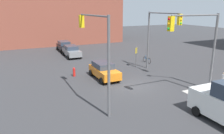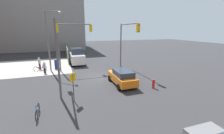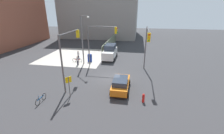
{
  "view_description": "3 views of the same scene",
  "coord_description": "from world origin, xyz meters",
  "px_view_note": "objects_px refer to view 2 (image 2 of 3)",
  "views": [
    {
      "loc": [
        16.35,
        -9.81,
        6.87
      ],
      "look_at": [
        -0.23,
        -2.08,
        1.92
      ],
      "focal_mm": 35.0,
      "sensor_mm": 36.0,
      "label": 1
    },
    {
      "loc": [
        -16.9,
        4.14,
        5.67
      ],
      "look_at": [
        -2.2,
        -0.82,
        1.78
      ],
      "focal_mm": 24.0,
      "sensor_mm": 36.0,
      "label": 2
    },
    {
      "loc": [
        -18.29,
        -3.3,
        8.81
      ],
      "look_at": [
        -1.4,
        -0.36,
        2.19
      ],
      "focal_mm": 24.0,
      "sensor_mm": 36.0,
      "label": 3
    }
  ],
  "objects_px": {
    "traffic_signal_ne_corner": "(72,38)",
    "bicycle_at_crosswalk": "(37,112)",
    "pedestrian_crossing": "(44,67)",
    "van_white_delivery": "(77,56)",
    "traffic_signal_nw_corner": "(57,42)",
    "pedestrian_waiting": "(39,63)",
    "coupe_orange": "(122,77)",
    "mailbox_blue": "(57,64)",
    "fire_hydrant": "(153,84)",
    "traffic_signal_se_corner": "(127,37)",
    "street_lamp_corner": "(50,37)",
    "bicycle_leaning_on_fence": "(40,69)"
  },
  "relations": [
    {
      "from": "traffic_signal_ne_corner",
      "to": "bicycle_at_crosswalk",
      "type": "xyz_separation_m",
      "value": [
        -11.3,
        3.29,
        -4.24
      ]
    },
    {
      "from": "pedestrian_crossing",
      "to": "traffic_signal_ne_corner",
      "type": "bearing_deg",
      "value": -77.82
    },
    {
      "from": "van_white_delivery",
      "to": "bicycle_at_crosswalk",
      "type": "bearing_deg",
      "value": 164.91
    },
    {
      "from": "traffic_signal_nw_corner",
      "to": "pedestrian_waiting",
      "type": "relative_size",
      "value": 3.76
    },
    {
      "from": "traffic_signal_ne_corner",
      "to": "coupe_orange",
      "type": "distance_m",
      "value": 9.49
    },
    {
      "from": "mailbox_blue",
      "to": "coupe_orange",
      "type": "distance_m",
      "value": 11.4
    },
    {
      "from": "bicycle_at_crosswalk",
      "to": "fire_hydrant",
      "type": "bearing_deg",
      "value": -79.97
    },
    {
      "from": "traffic_signal_se_corner",
      "to": "coupe_orange",
      "type": "xyz_separation_m",
      "value": [
        -5.38,
        2.84,
        -3.8
      ]
    },
    {
      "from": "coupe_orange",
      "to": "pedestrian_waiting",
      "type": "height_order",
      "value": "pedestrian_waiting"
    },
    {
      "from": "fire_hydrant",
      "to": "pedestrian_crossing",
      "type": "xyz_separation_m",
      "value": [
        9.2,
        10.7,
        0.32
      ]
    },
    {
      "from": "traffic_signal_se_corner",
      "to": "traffic_signal_ne_corner",
      "type": "distance_m",
      "value": 7.53
    },
    {
      "from": "traffic_signal_se_corner",
      "to": "traffic_signal_nw_corner",
      "type": "bearing_deg",
      "value": 118.22
    },
    {
      "from": "pedestrian_crossing",
      "to": "van_white_delivery",
      "type": "bearing_deg",
      "value": -38.1
    },
    {
      "from": "street_lamp_corner",
      "to": "mailbox_blue",
      "type": "xyz_separation_m",
      "value": [
        1.25,
        -0.53,
        -3.94
      ]
    },
    {
      "from": "coupe_orange",
      "to": "traffic_signal_ne_corner",
      "type": "bearing_deg",
      "value": 30.05
    },
    {
      "from": "traffic_signal_ne_corner",
      "to": "bicycle_at_crosswalk",
      "type": "relative_size",
      "value": 3.71
    },
    {
      "from": "mailbox_blue",
      "to": "bicycle_at_crosswalk",
      "type": "relative_size",
      "value": 0.82
    },
    {
      "from": "traffic_signal_se_corner",
      "to": "pedestrian_waiting",
      "type": "xyz_separation_m",
      "value": [
        4.47,
        11.9,
        -3.74
      ]
    },
    {
      "from": "fire_hydrant",
      "to": "bicycle_at_crosswalk",
      "type": "bearing_deg",
      "value": 100.03
    },
    {
      "from": "bicycle_leaning_on_fence",
      "to": "traffic_signal_ne_corner",
      "type": "bearing_deg",
      "value": -103.78
    },
    {
      "from": "traffic_signal_nw_corner",
      "to": "traffic_signal_ne_corner",
      "type": "height_order",
      "value": "same"
    },
    {
      "from": "pedestrian_waiting",
      "to": "mailbox_blue",
      "type": "bearing_deg",
      "value": 15.12
    },
    {
      "from": "traffic_signal_nw_corner",
      "to": "traffic_signal_ne_corner",
      "type": "relative_size",
      "value": 1.0
    },
    {
      "from": "coupe_orange",
      "to": "bicycle_at_crosswalk",
      "type": "distance_m",
      "value": 8.54
    },
    {
      "from": "traffic_signal_se_corner",
      "to": "bicycle_at_crosswalk",
      "type": "bearing_deg",
      "value": 131.02
    },
    {
      "from": "pedestrian_waiting",
      "to": "pedestrian_crossing",
      "type": "bearing_deg",
      "value": -41.75
    },
    {
      "from": "traffic_signal_se_corner",
      "to": "mailbox_blue",
      "type": "height_order",
      "value": "traffic_signal_se_corner"
    },
    {
      "from": "coupe_orange",
      "to": "bicycle_at_crosswalk",
      "type": "relative_size",
      "value": 2.45
    },
    {
      "from": "traffic_signal_se_corner",
      "to": "traffic_signal_ne_corner",
      "type": "bearing_deg",
      "value": 73.27
    },
    {
      "from": "street_lamp_corner",
      "to": "pedestrian_crossing",
      "type": "relative_size",
      "value": 5.1
    },
    {
      "from": "fire_hydrant",
      "to": "bicycle_at_crosswalk",
      "type": "height_order",
      "value": "bicycle_at_crosswalk"
    },
    {
      "from": "traffic_signal_ne_corner",
      "to": "van_white_delivery",
      "type": "distance_m",
      "value": 5.48
    },
    {
      "from": "traffic_signal_ne_corner",
      "to": "fire_hydrant",
      "type": "xyz_separation_m",
      "value": [
        -9.5,
        -6.91,
        -4.1
      ]
    },
    {
      "from": "mailbox_blue",
      "to": "fire_hydrant",
      "type": "relative_size",
      "value": 1.52
    },
    {
      "from": "van_white_delivery",
      "to": "pedestrian_waiting",
      "type": "bearing_deg",
      "value": 109.45
    },
    {
      "from": "mailbox_blue",
      "to": "bicycle_at_crosswalk",
      "type": "distance_m",
      "value": 13.05
    },
    {
      "from": "mailbox_blue",
      "to": "bicycle_leaning_on_fence",
      "type": "xyz_separation_m",
      "value": [
        -0.6,
        2.2,
        -0.42
      ]
    },
    {
      "from": "traffic_signal_se_corner",
      "to": "bicycle_leaning_on_fence",
      "type": "relative_size",
      "value": 3.71
    },
    {
      "from": "van_white_delivery",
      "to": "traffic_signal_ne_corner",
      "type": "bearing_deg",
      "value": 167.97
    },
    {
      "from": "traffic_signal_se_corner",
      "to": "fire_hydrant",
      "type": "bearing_deg",
      "value": 177.66
    },
    {
      "from": "traffic_signal_nw_corner",
      "to": "pedestrian_waiting",
      "type": "height_order",
      "value": "traffic_signal_nw_corner"
    },
    {
      "from": "fire_hydrant",
      "to": "pedestrian_crossing",
      "type": "relative_size",
      "value": 0.6
    },
    {
      "from": "traffic_signal_nw_corner",
      "to": "coupe_orange",
      "type": "relative_size",
      "value": 1.52
    },
    {
      "from": "pedestrian_crossing",
      "to": "bicycle_at_crosswalk",
      "type": "distance_m",
      "value": 11.02
    },
    {
      "from": "pedestrian_crossing",
      "to": "bicycle_at_crosswalk",
      "type": "xyz_separation_m",
      "value": [
        -11.0,
        -0.5,
        -0.46
      ]
    },
    {
      "from": "bicycle_leaning_on_fence",
      "to": "bicycle_at_crosswalk",
      "type": "xyz_separation_m",
      "value": [
        -12.4,
        -1.2,
        0.0
      ]
    },
    {
      "from": "fire_hydrant",
      "to": "pedestrian_waiting",
      "type": "xyz_separation_m",
      "value": [
        11.8,
        11.6,
        0.41
      ]
    },
    {
      "from": "traffic_signal_nw_corner",
      "to": "bicycle_at_crosswalk",
      "type": "relative_size",
      "value": 3.71
    },
    {
      "from": "traffic_signal_se_corner",
      "to": "pedestrian_crossing",
      "type": "xyz_separation_m",
      "value": [
        1.87,
        11.0,
        -3.83
      ]
    },
    {
      "from": "van_white_delivery",
      "to": "bicycle_leaning_on_fence",
      "type": "height_order",
      "value": "van_white_delivery"
    }
  ]
}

